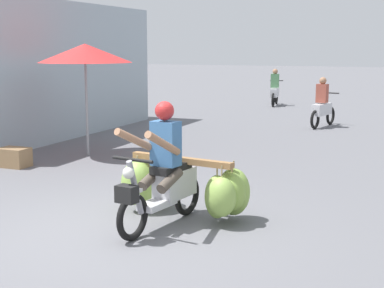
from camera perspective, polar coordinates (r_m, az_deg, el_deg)
ground_plane at (r=7.11m, az=-8.45°, el=-8.81°), size 120.00×120.00×0.00m
motorbike_main_loaded at (r=7.55m, az=-1.61°, el=-3.97°), size 1.87×1.93×1.58m
motorbike_distant_ahead_left at (r=22.20m, az=8.23°, el=5.26°), size 0.51×1.62×1.40m
motorbike_distant_ahead_right at (r=16.50m, az=12.82°, el=3.62°), size 0.60×1.60×1.40m
shopfront_building at (r=15.74m, az=-18.02°, el=7.07°), size 4.33×7.72×3.31m
market_umbrella_near_shop at (r=11.94m, az=-10.58°, el=8.85°), size 1.90×1.90×2.30m
produce_crate at (r=11.30m, az=-17.27°, el=-1.28°), size 0.56×0.40×0.36m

